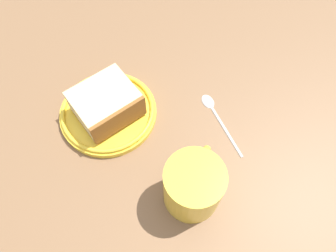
% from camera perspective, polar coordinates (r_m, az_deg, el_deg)
% --- Properties ---
extents(ground_plane, '(1.47, 1.47, 0.03)m').
position_cam_1_polar(ground_plane, '(0.59, 0.07, 5.32)').
color(ground_plane, brown).
extents(small_plate, '(0.17, 0.17, 0.02)m').
position_cam_1_polar(small_plate, '(0.55, -10.79, 2.56)').
color(small_plate, yellow).
rests_on(small_plate, ground_plane).
extents(cake_slice, '(0.13, 0.12, 0.05)m').
position_cam_1_polar(cake_slice, '(0.52, -11.15, 3.96)').
color(cake_slice, brown).
rests_on(cake_slice, small_plate).
extents(tea_mug, '(0.09, 0.10, 0.09)m').
position_cam_1_polar(tea_mug, '(0.45, 4.24, -10.76)').
color(tea_mug, gold).
rests_on(tea_mug, ground_plane).
extents(teaspoon, '(0.05, 0.13, 0.01)m').
position_cam_1_polar(teaspoon, '(0.55, 8.40, 2.75)').
color(teaspoon, silver).
rests_on(teaspoon, ground_plane).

